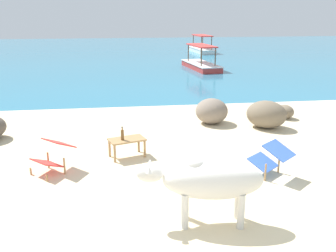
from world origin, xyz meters
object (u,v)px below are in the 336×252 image
at_px(deck_chair_near, 53,154).
at_px(deck_chair_far, 271,157).
at_px(low_bench_table, 127,142).
at_px(boat_white, 202,49).
at_px(bottle, 122,135).
at_px(boat_red, 201,64).
at_px(cow, 209,180).

height_order(deck_chair_near, deck_chair_far, same).
height_order(low_bench_table, boat_white, boat_white).
xyz_separation_m(deck_chair_near, boat_white, (7.88, 21.71, -0.13)).
bearing_deg(boat_white, deck_chair_far, -14.18).
xyz_separation_m(bottle, deck_chair_far, (2.79, -1.32, -0.15)).
distance_m(bottle, boat_red, 13.58).
distance_m(deck_chair_near, boat_red, 14.60).
bearing_deg(boat_red, bottle, 152.89).
bearing_deg(deck_chair_far, low_bench_table, 23.82).
relative_size(deck_chair_far, boat_white, 0.25).
bearing_deg(deck_chair_near, boat_red, -158.64).
bearing_deg(bottle, deck_chair_far, -25.31).
distance_m(cow, boat_red, 15.97).
height_order(bottle, boat_white, boat_white).
bearing_deg(boat_red, deck_chair_near, 148.56).
distance_m(low_bench_table, boat_red, 13.49).
bearing_deg(deck_chair_far, cow, 94.46).
bearing_deg(boat_white, deck_chair_near, -24.72).
bearing_deg(deck_chair_near, low_bench_table, 158.31).
xyz_separation_m(cow, low_bench_table, (-1.11, 2.88, -0.35)).
bearing_deg(deck_chair_near, bottle, 157.42).
bearing_deg(deck_chair_near, cow, 94.07).
relative_size(bottle, deck_chair_near, 0.32).
bearing_deg(boat_red, deck_chair_far, 165.35).
bearing_deg(low_bench_table, bottle, -163.03).
bearing_deg(deck_chair_near, deck_chair_far, 124.97).
distance_m(cow, bottle, 3.07).
distance_m(bottle, boat_white, 22.14).
height_order(cow, bottle, cow).
relative_size(low_bench_table, deck_chair_near, 0.93).
distance_m(deck_chair_near, boat_white, 23.10).
xyz_separation_m(low_bench_table, boat_white, (6.42, 21.09, -0.10)).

